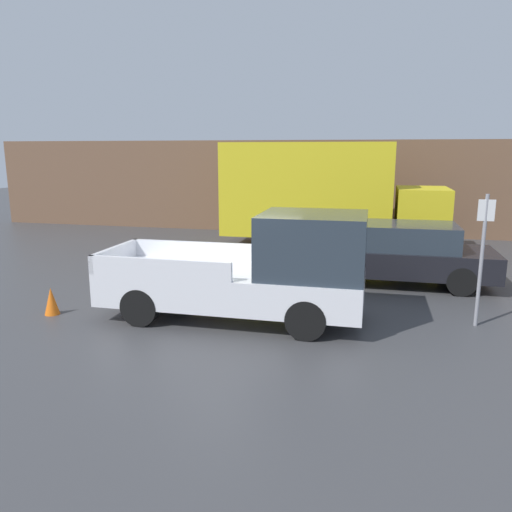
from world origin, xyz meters
The scene contains 7 objects.
ground_plane centered at (0.00, 0.00, 0.00)m, with size 60.00×60.00×0.00m, color #3D3D3F.
building_wall centered at (0.00, 10.81, 1.87)m, with size 28.00×0.15×3.75m.
pickup_truck centered at (0.56, -0.14, 1.00)m, with size 5.21×1.95×2.18m.
car centered at (3.35, 3.46, 0.79)m, with size 4.85×1.95×1.54m.
delivery_truck centered at (0.99, 7.71, 1.92)m, with size 7.45×2.40×3.61m.
parking_sign centered at (4.76, 0.48, 1.44)m, with size 0.30×0.07×2.56m.
traffic_cone centered at (-3.69, -0.81, 0.29)m, with size 0.31×0.31×0.57m.
Camera 1 is at (2.71, -9.48, 3.35)m, focal length 35.00 mm.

